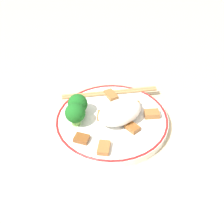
% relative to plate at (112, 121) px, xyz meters
% --- Properties ---
extents(ground_plane, '(3.00, 3.00, 0.00)m').
position_rel_plate_xyz_m(ground_plane, '(0.00, 0.00, -0.01)').
color(ground_plane, '#C6B28E').
extents(plate, '(0.26, 0.26, 0.02)m').
position_rel_plate_xyz_m(plate, '(0.00, 0.00, 0.00)').
color(plate, white).
rests_on(plate, ground_plane).
extents(rice_mound, '(0.10, 0.07, 0.05)m').
position_rel_plate_xyz_m(rice_mound, '(0.01, -0.01, 0.03)').
color(rice_mound, white).
rests_on(rice_mound, plate).
extents(broccoli_back_left, '(0.04, 0.04, 0.05)m').
position_rel_plate_xyz_m(broccoli_back_left, '(-0.06, 0.06, 0.04)').
color(broccoli_back_left, '#72AD4C').
rests_on(broccoli_back_left, plate).
extents(broccoli_back_center, '(0.04, 0.04, 0.05)m').
position_rel_plate_xyz_m(broccoli_back_center, '(-0.08, 0.03, 0.04)').
color(broccoli_back_center, '#72AD4C').
rests_on(broccoli_back_center, plate).
extents(meat_near_front, '(0.03, 0.03, 0.01)m').
position_rel_plate_xyz_m(meat_near_front, '(0.02, -0.05, 0.01)').
color(meat_near_front, brown).
rests_on(meat_near_front, plate).
extents(meat_near_left, '(0.04, 0.04, 0.01)m').
position_rel_plate_xyz_m(meat_near_left, '(0.02, 0.02, 0.01)').
color(meat_near_left, '#995B28').
rests_on(meat_near_left, plate).
extents(meat_near_right, '(0.03, 0.03, 0.01)m').
position_rel_plate_xyz_m(meat_near_right, '(-0.02, 0.01, 0.01)').
color(meat_near_right, '#9E6633').
rests_on(meat_near_right, plate).
extents(meat_near_back, '(0.04, 0.04, 0.01)m').
position_rel_plate_xyz_m(meat_near_back, '(-0.09, -0.02, 0.01)').
color(meat_near_back, brown).
rests_on(meat_near_back, plate).
extents(meat_on_rice_edge, '(0.04, 0.04, 0.01)m').
position_rel_plate_xyz_m(meat_on_rice_edge, '(0.08, -0.04, 0.01)').
color(meat_on_rice_edge, '#9E6633').
rests_on(meat_on_rice_edge, plate).
extents(meat_mid_left, '(0.04, 0.04, 0.01)m').
position_rel_plate_xyz_m(meat_mid_left, '(-0.06, -0.07, 0.01)').
color(meat_mid_left, '#9E6633').
rests_on(meat_mid_left, plate).
extents(meat_mid_right, '(0.03, 0.03, 0.01)m').
position_rel_plate_xyz_m(meat_mid_right, '(0.07, -0.00, 0.01)').
color(meat_mid_right, '#995B28').
rests_on(meat_mid_right, plate).
extents(meat_far_scatter, '(0.02, 0.04, 0.01)m').
position_rel_plate_xyz_m(meat_far_scatter, '(0.04, 0.07, 0.01)').
color(meat_far_scatter, '#9E6633').
rests_on(meat_far_scatter, plate).
extents(chopsticks, '(0.22, 0.11, 0.01)m').
position_rel_plate_xyz_m(chopsticks, '(0.04, 0.08, 0.01)').
color(chopsticks, '#AD8451').
rests_on(chopsticks, plate).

